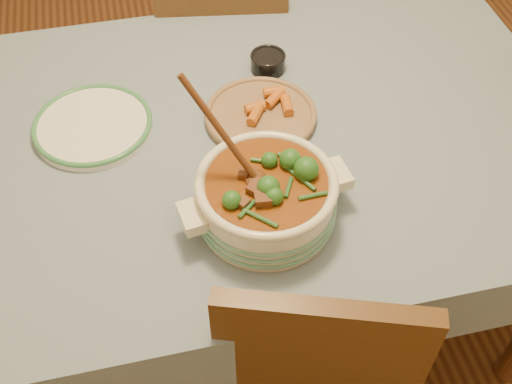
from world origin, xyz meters
TOP-DOWN VIEW (x-y plane):
  - floor at (0.00, 0.00)m, footprint 4.50×4.50m
  - dining_table at (0.00, 0.00)m, footprint 1.68×1.08m
  - stew_casserole at (0.01, -0.27)m, footprint 0.38×0.32m
  - white_plate at (-0.34, 0.09)m, footprint 0.36×0.36m
  - condiment_bowl at (0.13, 0.22)m, footprint 0.09×0.09m
  - fried_plate at (0.06, 0.04)m, footprint 0.28×0.28m
  - chair_far at (0.07, 0.61)m, footprint 0.45×0.45m

SIDE VIEW (x-z plane):
  - floor at x=0.00m, z-range 0.00..0.00m
  - chair_far at x=0.07m, z-range 0.06..0.89m
  - dining_table at x=0.00m, z-range 0.29..1.04m
  - white_plate at x=-0.34m, z-range 0.76..0.78m
  - fried_plate at x=0.06m, z-range 0.75..0.80m
  - condiment_bowl at x=0.13m, z-range 0.76..0.81m
  - stew_casserole at x=0.01m, z-range 0.66..1.00m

